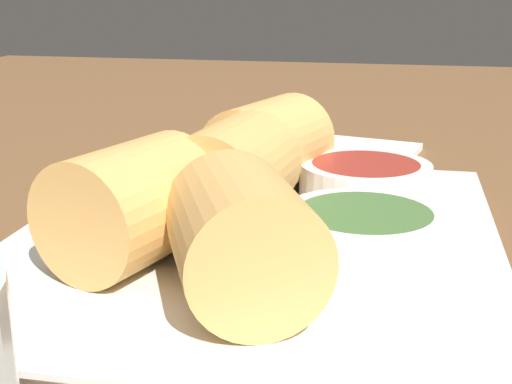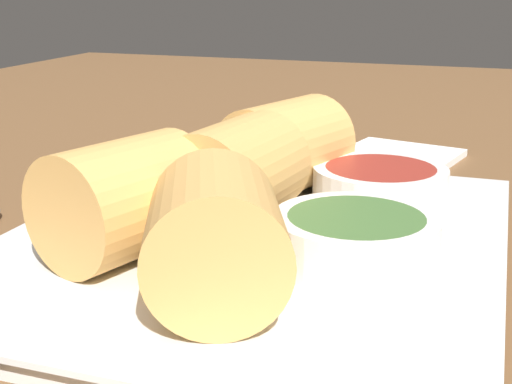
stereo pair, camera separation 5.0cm
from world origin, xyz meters
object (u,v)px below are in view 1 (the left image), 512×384
Objects in this scene: serving_plate at (256,246)px; dipping_bowl_near at (364,232)px; dipping_bowl_far at (365,180)px; napkin at (355,155)px.

dipping_bowl_near is at bearing 68.97° from serving_plate.
serving_plate is at bearing -37.38° from dipping_bowl_far.
serving_plate is 3.80× the size of dipping_bowl_near.
dipping_bowl_near is (2.28, 5.92, 2.06)cm from serving_plate.
serving_plate is 6.67cm from dipping_bowl_near.
serving_plate is at bearing -9.31° from napkin.
dipping_bowl_near and dipping_bowl_far have the same top height.
serving_plate is 2.45× the size of napkin.
serving_plate is at bearing -111.03° from dipping_bowl_near.
napkin is (-16.67, -1.58, -2.52)cm from dipping_bowl_far.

